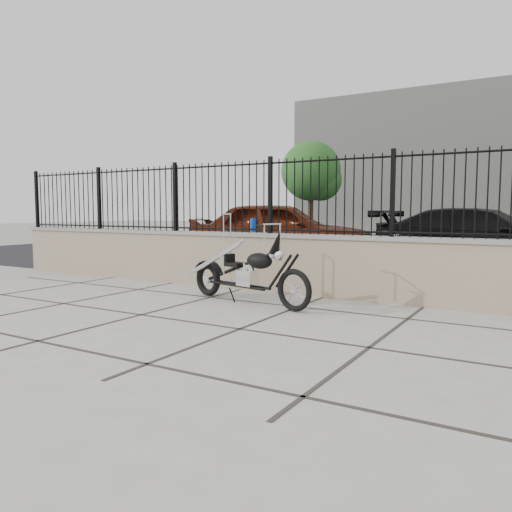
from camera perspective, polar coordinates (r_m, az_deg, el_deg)
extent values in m
plane|color=#99968E|center=(5.69, -1.89, -8.36)|extent=(90.00, 90.00, 0.00)
plane|color=black|center=(17.46, 20.81, 0.51)|extent=(30.00, 30.00, 0.00)
cube|color=gray|center=(7.80, 8.05, -1.12)|extent=(14.00, 0.36, 0.96)
cube|color=black|center=(7.76, 8.16, 6.84)|extent=(14.00, 0.08, 1.20)
cube|color=beige|center=(31.41, 25.55, 9.60)|extent=(22.00, 6.00, 8.00)
imported|color=#4C180A|center=(12.77, 2.82, 2.79)|extent=(5.01, 3.35, 1.58)
imported|color=black|center=(12.01, 24.64, 1.70)|extent=(4.93, 2.32, 1.39)
cylinder|color=#0C16B4|center=(11.32, -0.35, 1.38)|extent=(0.16, 0.16, 1.15)
cylinder|color=#382619|center=(23.78, 6.25, 5.15)|extent=(0.26, 0.26, 2.62)
sphere|color=#276626|center=(23.86, 6.30, 9.97)|extent=(2.79, 2.79, 2.79)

